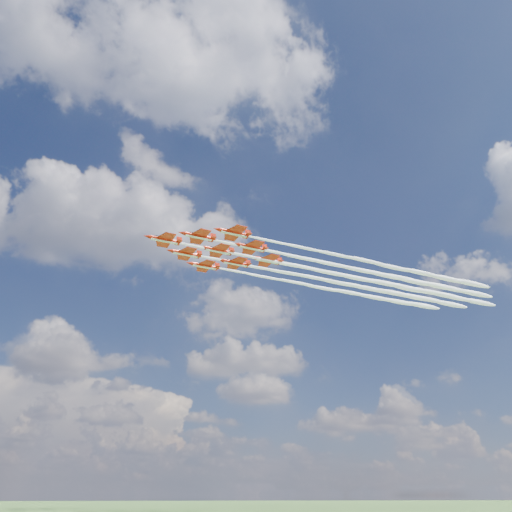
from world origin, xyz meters
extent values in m
cylinder|color=red|center=(-19.41, 0.41, 77.09)|extent=(9.10, 3.57, 1.25)
cone|color=red|center=(-24.90, -1.07, 77.09)|extent=(2.52, 1.80, 1.25)
cone|color=red|center=(-14.26, 1.80, 77.09)|extent=(1.94, 1.54, 1.14)
ellipsoid|color=black|center=(-21.61, -0.18, 77.60)|extent=(2.55, 1.61, 0.81)
cube|color=red|center=(-18.86, 0.56, 77.04)|extent=(6.23, 11.04, 0.16)
cube|color=red|center=(-15.02, 1.60, 77.09)|extent=(2.60, 4.36, 0.14)
cube|color=red|center=(-14.80, 1.66, 78.11)|extent=(1.80, 0.63, 2.05)
cube|color=white|center=(-19.41, 0.41, 76.52)|extent=(8.49, 3.21, 0.14)
cylinder|color=red|center=(-8.89, -3.76, 77.09)|extent=(9.10, 3.57, 1.25)
cone|color=red|center=(-14.37, -5.24, 77.09)|extent=(2.52, 1.80, 1.25)
cone|color=red|center=(-3.73, -2.37, 77.09)|extent=(1.94, 1.54, 1.14)
ellipsoid|color=black|center=(-11.08, -4.35, 77.60)|extent=(2.55, 1.61, 0.81)
cube|color=red|center=(-8.34, -3.61, 77.04)|extent=(6.23, 11.04, 0.16)
cube|color=red|center=(-4.50, -2.58, 77.09)|extent=(2.60, 4.36, 0.14)
cube|color=red|center=(-4.28, -2.52, 78.11)|extent=(1.80, 0.63, 2.05)
cube|color=white|center=(-8.89, -3.76, 76.52)|extent=(8.49, 3.21, 0.14)
cylinder|color=red|center=(-12.41, 9.32, 77.09)|extent=(9.10, 3.57, 1.25)
cone|color=red|center=(-17.90, 7.84, 77.09)|extent=(2.52, 1.80, 1.25)
cone|color=red|center=(-7.26, 10.71, 77.09)|extent=(1.94, 1.54, 1.14)
ellipsoid|color=black|center=(-14.61, 8.72, 77.60)|extent=(2.55, 1.61, 0.81)
cube|color=red|center=(-11.86, 9.46, 77.04)|extent=(6.23, 11.04, 0.16)
cube|color=red|center=(-8.02, 10.50, 77.09)|extent=(2.60, 4.36, 0.14)
cube|color=red|center=(-7.81, 10.56, 78.11)|extent=(1.80, 0.63, 2.05)
cube|color=white|center=(-12.41, 9.32, 76.52)|extent=(8.49, 3.21, 0.14)
cylinder|color=red|center=(1.64, -7.94, 77.09)|extent=(9.10, 3.57, 1.25)
cone|color=red|center=(-3.84, -9.42, 77.09)|extent=(2.52, 1.80, 1.25)
cone|color=red|center=(6.80, -6.55, 77.09)|extent=(1.94, 1.54, 1.14)
ellipsoid|color=black|center=(-0.55, -8.53, 77.60)|extent=(2.55, 1.61, 0.81)
cube|color=red|center=(2.19, -7.79, 77.04)|extent=(6.23, 11.04, 0.16)
cube|color=red|center=(6.03, -6.75, 77.09)|extent=(2.60, 4.36, 0.14)
cube|color=red|center=(6.25, -6.69, 78.11)|extent=(1.80, 0.63, 2.05)
cube|color=white|center=(1.64, -7.94, 76.52)|extent=(8.49, 3.21, 0.14)
cylinder|color=red|center=(-1.89, 5.14, 77.09)|extent=(9.10, 3.57, 1.25)
cone|color=red|center=(-7.37, 3.66, 77.09)|extent=(2.52, 1.80, 1.25)
cone|color=red|center=(3.27, 6.53, 77.09)|extent=(1.94, 1.54, 1.14)
ellipsoid|color=black|center=(-4.08, 4.55, 77.60)|extent=(2.55, 1.61, 0.81)
cube|color=red|center=(-1.34, 5.29, 77.04)|extent=(6.23, 11.04, 0.16)
cube|color=red|center=(2.50, 6.32, 77.09)|extent=(2.60, 4.36, 0.14)
cube|color=red|center=(2.72, 6.38, 78.11)|extent=(1.80, 0.63, 2.05)
cube|color=white|center=(-1.89, 5.14, 76.52)|extent=(8.49, 3.21, 0.14)
cylinder|color=red|center=(-5.41, 18.22, 77.09)|extent=(9.10, 3.57, 1.25)
cone|color=red|center=(-10.90, 16.74, 77.09)|extent=(2.52, 1.80, 1.25)
cone|color=red|center=(-0.26, 19.61, 77.09)|extent=(1.94, 1.54, 1.14)
ellipsoid|color=black|center=(-7.61, 17.63, 77.60)|extent=(2.55, 1.61, 0.81)
cube|color=red|center=(-4.86, 18.37, 77.04)|extent=(6.23, 11.04, 0.16)
cube|color=red|center=(-1.02, 19.40, 77.09)|extent=(2.60, 4.36, 0.14)
cube|color=red|center=(-0.81, 19.46, 78.11)|extent=(1.80, 0.63, 2.05)
cube|color=white|center=(-5.41, 18.22, 76.52)|extent=(8.49, 3.21, 0.14)
cylinder|color=red|center=(8.64, 0.97, 77.09)|extent=(9.10, 3.57, 1.25)
cone|color=red|center=(3.16, -0.51, 77.09)|extent=(2.52, 1.80, 1.25)
cone|color=red|center=(13.80, 2.36, 77.09)|extent=(1.94, 1.54, 1.14)
ellipsoid|color=black|center=(6.45, 0.37, 77.60)|extent=(2.55, 1.61, 0.81)
cube|color=red|center=(9.19, 1.11, 77.04)|extent=(6.23, 11.04, 0.16)
cube|color=red|center=(13.03, 2.15, 77.09)|extent=(2.60, 4.36, 0.14)
cube|color=red|center=(13.25, 2.21, 78.11)|extent=(1.80, 0.63, 2.05)
cube|color=white|center=(8.64, 0.97, 76.52)|extent=(8.49, 3.21, 0.14)
cylinder|color=red|center=(5.11, 14.04, 77.09)|extent=(9.10, 3.57, 1.25)
cone|color=red|center=(-0.37, 12.56, 77.09)|extent=(2.52, 1.80, 1.25)
cone|color=red|center=(10.27, 15.43, 77.09)|extent=(1.94, 1.54, 1.14)
ellipsoid|color=black|center=(2.92, 13.45, 77.60)|extent=(2.55, 1.61, 0.81)
cube|color=red|center=(5.66, 14.19, 77.04)|extent=(6.23, 11.04, 0.16)
cube|color=red|center=(9.50, 15.23, 77.09)|extent=(2.60, 4.36, 0.14)
cube|color=red|center=(9.72, 15.29, 78.11)|extent=(1.80, 0.63, 2.05)
cube|color=white|center=(5.11, 14.04, 76.52)|extent=(8.49, 3.21, 0.14)
cylinder|color=red|center=(15.64, 9.87, 77.09)|extent=(9.10, 3.57, 1.25)
cone|color=red|center=(10.16, 8.39, 77.09)|extent=(2.52, 1.80, 1.25)
cone|color=red|center=(20.80, 11.26, 77.09)|extent=(1.94, 1.54, 1.14)
ellipsoid|color=black|center=(13.45, 9.28, 77.60)|extent=(2.55, 1.61, 0.81)
cube|color=red|center=(16.19, 10.02, 77.04)|extent=(6.23, 11.04, 0.16)
cube|color=red|center=(20.03, 11.05, 77.09)|extent=(2.60, 4.36, 0.14)
cube|color=red|center=(20.25, 11.11, 78.11)|extent=(1.80, 0.63, 2.05)
cube|color=white|center=(15.64, 9.87, 76.52)|extent=(8.49, 3.21, 0.14)
camera|label=1|loc=(-14.34, -142.68, 4.00)|focal=35.00mm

